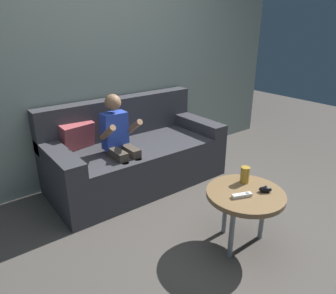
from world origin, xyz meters
TOP-DOWN VIEW (x-y plane):
  - ground_plane at (0.00, 0.00)m, footprint 9.65×9.65m
  - wall_back at (0.00, 1.76)m, footprint 4.82×0.05m
  - couch at (0.10, 1.36)m, footprint 1.71×0.80m
  - person_seated_on_couch at (-0.14, 1.19)m, footprint 0.31×0.38m
  - coffee_table at (0.21, 0.05)m, footprint 0.55×0.55m
  - game_remote_white_near_edge at (0.13, 0.02)m, footprint 0.14×0.08m
  - nunchuk_black at (0.31, -0.03)m, footprint 0.10×0.09m
  - soda_can at (0.31, 0.15)m, footprint 0.07×0.07m

SIDE VIEW (x-z plane):
  - ground_plane at x=0.00m, z-range 0.00..0.00m
  - couch at x=0.10m, z-range -0.12..0.71m
  - coffee_table at x=0.21m, z-range 0.17..0.61m
  - game_remote_white_near_edge at x=0.13m, z-range 0.44..0.46m
  - nunchuk_black at x=0.31m, z-range 0.43..0.49m
  - soda_can at x=0.31m, z-range 0.44..0.56m
  - person_seated_on_couch at x=-0.14m, z-range 0.07..1.03m
  - wall_back at x=0.00m, z-range 0.00..2.50m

